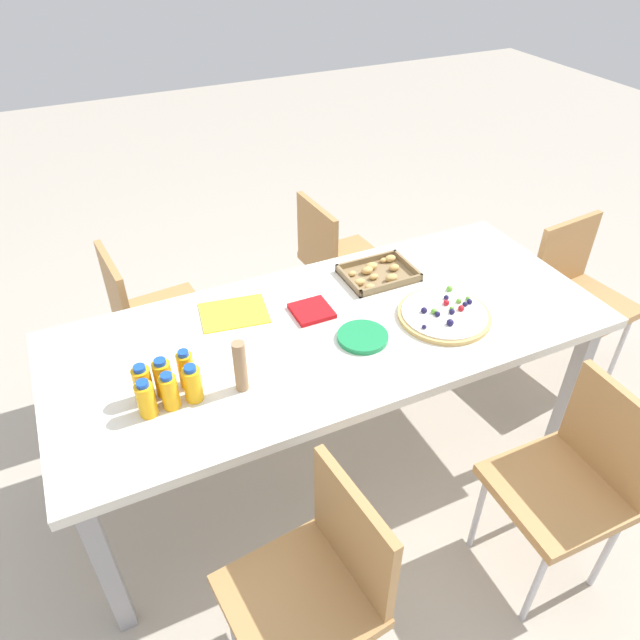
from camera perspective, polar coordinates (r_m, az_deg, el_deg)
name	(u,v)px	position (r m, az deg, el deg)	size (l,w,h in m)	color
ground_plane	(330,456)	(2.78, 1.01, -13.03)	(12.00, 12.00, 0.00)	#B2A899
party_table	(332,340)	(2.29, 1.20, -1.91)	(2.13, 0.90, 0.76)	silver
chair_far_right	(336,257)	(3.17, 1.56, 6.14)	(0.43, 0.43, 0.83)	#B7844C
chair_near_right	(575,475)	(2.25, 23.51, -13.65)	(0.41, 0.41, 0.83)	#B7844C
chair_far_left	(148,313)	(2.87, -16.36, 0.67)	(0.44, 0.44, 0.83)	#B7844C
chair_near_left	(318,580)	(1.87, -0.18, -23.92)	(0.44, 0.44, 0.83)	#B7844C
chair_end	(576,289)	(3.18, 23.60, 2.74)	(0.44, 0.44, 0.83)	#B7844C
juice_bottle_0	(146,399)	(1.95, -16.51, -7.36)	(0.06, 0.06, 0.14)	#F9AC14
juice_bottle_1	(169,391)	(1.95, -14.40, -6.73)	(0.06, 0.06, 0.14)	#FAAD14
juice_bottle_2	(193,384)	(1.96, -12.24, -6.07)	(0.06, 0.06, 0.14)	#F9AE14
juice_bottle_3	(143,384)	(2.00, -16.77, -5.95)	(0.06, 0.06, 0.14)	#FAAC14
juice_bottle_4	(163,378)	(2.00, -14.95, -5.43)	(0.06, 0.06, 0.15)	#FAAE14
juice_bottle_5	(186,369)	(2.01, -12.86, -4.69)	(0.05, 0.05, 0.15)	#F9AC14
fruit_pizza	(444,314)	(2.34, 11.96, 0.53)	(0.36, 0.36, 0.05)	tan
snack_tray	(378,273)	(2.55, 5.67, 4.52)	(0.30, 0.23, 0.04)	olive
plate_stack	(363,337)	(2.19, 4.16, -1.64)	(0.19, 0.19, 0.02)	#1E8C4C
napkin_stack	(312,311)	(2.32, -0.80, 0.89)	(0.15, 0.15, 0.02)	red
cardboard_tube	(240,366)	(1.95, -7.74, -4.48)	(0.04, 0.04, 0.19)	#9E7A56
paper_folder	(234,313)	(2.34, -8.33, 0.68)	(0.26, 0.20, 0.01)	yellow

